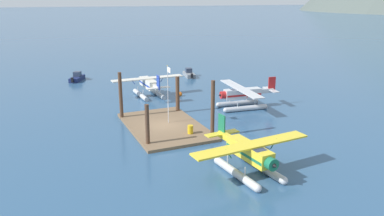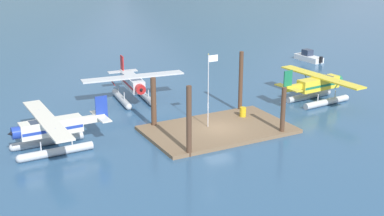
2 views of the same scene
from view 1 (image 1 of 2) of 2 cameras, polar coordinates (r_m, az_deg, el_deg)
name	(u,v)px [view 1 (image 1 of 2)]	position (r m, az deg, el deg)	size (l,w,h in m)	color
ground_plane	(165,128)	(40.94, -4.22, -3.01)	(1200.00, 1200.00, 0.00)	#2D5175
dock_platform	(165,126)	(40.89, -4.22, -2.81)	(12.40, 7.63, 0.30)	brown
piling_near_left	(121,96)	(43.53, -10.88, 1.78)	(0.41, 0.41, 5.60)	#4C3323
piling_near_right	(147,126)	(35.36, -6.87, -2.72)	(0.40, 0.40, 4.16)	#4C3323
piling_far_left	(178,95)	(45.46, -2.23, 2.02)	(0.47, 0.47, 4.56)	#4C3323
piling_far_right	(213,109)	(37.36, 3.19, -0.17)	(0.40, 0.40, 5.89)	#4C3323
flagpole	(168,88)	(40.39, -3.68, 3.09)	(0.95, 0.10, 6.48)	silver
fuel_drum	(190,129)	(38.09, -0.25, -3.30)	(0.62, 0.62, 0.88)	gold
mooring_buoy	(180,94)	(53.75, -1.85, 2.16)	(0.64, 0.64, 0.64)	orange
seaplane_silver_bow_left	(242,96)	(48.03, 7.70, 1.81)	(10.49, 7.95, 3.84)	#B7BABF
seaplane_yellow_stbd_fwd	(249,156)	(30.26, 8.81, -7.23)	(7.97, 10.48, 3.84)	#B7BABF
seaplane_cream_port_fwd	(149,86)	(53.76, -6.68, 3.43)	(7.98, 10.43, 3.84)	#B7BABF
boat_grey_open_west	(189,74)	(67.49, -0.49, 5.28)	(4.85, 2.23, 1.50)	gray
boat_navy_open_sw	(77,78)	(67.15, -17.20, 4.48)	(4.51, 3.20, 1.50)	navy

